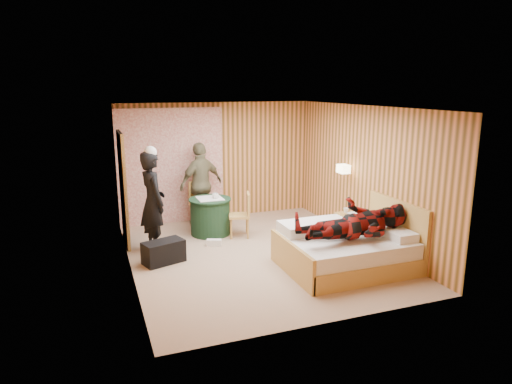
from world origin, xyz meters
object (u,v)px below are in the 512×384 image
object	(u,v)px
wall_lamp	(344,169)
chair_far	(201,200)
man_at_table	(201,184)
round_table	(210,216)
nightstand	(349,227)
chair_near	(243,211)
bed	(346,249)
man_on_bed	(357,214)
duffel_bag	(164,252)
woman_standing	(153,202)

from	to	relation	value
wall_lamp	chair_far	size ratio (longest dim) A/B	0.28
man_at_table	round_table	bearing A→B (deg)	67.49
man_at_table	nightstand	bearing A→B (deg)	117.99
chair_near	man_at_table	distance (m)	1.23
nightstand	man_at_table	xyz separation A→B (m)	(-2.35, 1.93, 0.60)
round_table	chair_near	size ratio (longest dim) A/B	0.95
wall_lamp	bed	size ratio (longest dim) A/B	0.13
round_table	man_on_bed	bearing A→B (deg)	-58.18
bed	chair_far	bearing A→B (deg)	118.19
nightstand	duffel_bag	size ratio (longest dim) A/B	0.79
wall_lamp	chair_near	world-z (taller)	wall_lamp
duffel_bag	wall_lamp	bearing A→B (deg)	-13.75
woman_standing	man_at_table	distance (m)	1.72
nightstand	chair_far	bearing A→B (deg)	141.36
chair_far	man_at_table	xyz separation A→B (m)	(0.03, 0.04, 0.32)
bed	man_on_bed	bearing A→B (deg)	-84.48
wall_lamp	chair_far	world-z (taller)	wall_lamp
duffel_bag	man_at_table	xyz separation A→B (m)	(1.10, 1.87, 0.68)
chair_far	chair_near	distance (m)	1.16
bed	chair_far	xyz separation A→B (m)	(-1.62, 3.03, 0.24)
round_table	man_on_bed	size ratio (longest dim) A/B	0.46
nightstand	duffel_bag	bearing A→B (deg)	178.91
chair_far	wall_lamp	bearing A→B (deg)	-51.76
nightstand	man_at_table	size ratio (longest dim) A/B	0.30
bed	chair_near	size ratio (longest dim) A/B	2.28
round_table	duffel_bag	bearing A→B (deg)	-132.93
wall_lamp	duffel_bag	distance (m)	3.68
chair_far	nightstand	bearing A→B (deg)	-57.77
bed	round_table	size ratio (longest dim) A/B	2.39
bed	duffel_bag	xyz separation A→B (m)	(-2.70, 1.19, -0.11)
wall_lamp	woman_standing	world-z (taller)	woman_standing
round_table	chair_far	distance (m)	0.67
chair_far	woman_standing	distance (m)	1.71
bed	man_at_table	size ratio (longest dim) A/B	1.13
bed	duffel_bag	world-z (taller)	bed
chair_far	man_at_table	size ratio (longest dim) A/B	0.54
woman_standing	chair_far	bearing A→B (deg)	-54.22
round_table	woman_standing	distance (m)	1.40
wall_lamp	chair_far	bearing A→B (deg)	147.36
chair_near	duffel_bag	xyz separation A→B (m)	(-1.66, -0.83, -0.31)
bed	chair_far	distance (m)	3.44
chair_near	man_on_bed	bearing A→B (deg)	41.23
chair_far	man_on_bed	size ratio (longest dim) A/B	0.53
chair_far	round_table	bearing A→B (deg)	-106.75
man_on_bed	chair_near	bearing A→B (deg)	115.29
round_table	man_on_bed	distance (m)	3.12
woman_standing	man_on_bed	bearing A→B (deg)	-137.75
round_table	chair_far	xyz separation A→B (m)	(-0.03, 0.65, 0.17)
chair_near	round_table	bearing A→B (deg)	-106.79
woman_standing	man_at_table	world-z (taller)	woman_standing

